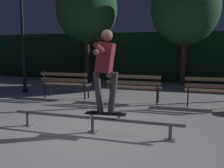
# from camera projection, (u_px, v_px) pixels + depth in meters

# --- Properties ---
(ground_plane) EXTENTS (90.00, 90.00, 0.00)m
(ground_plane) POSITION_uv_depth(u_px,v_px,m) (90.00, 135.00, 4.93)
(ground_plane) COLOR #ADAAA8
(hedge_backdrop) EXTENTS (24.00, 1.20, 2.38)m
(hedge_backdrop) POSITION_uv_depth(u_px,v_px,m) (157.00, 57.00, 13.02)
(hedge_backdrop) COLOR black
(hedge_backdrop) RESTS_ON ground
(grind_rail) EXTENTS (3.46, 0.18, 0.32)m
(grind_rail) POSITION_uv_depth(u_px,v_px,m) (93.00, 120.00, 5.04)
(grind_rail) COLOR slate
(grind_rail) RESTS_ON ground
(skateboard) EXTENTS (0.80, 0.28, 0.09)m
(skateboard) POSITION_uv_depth(u_px,v_px,m) (106.00, 114.00, 4.94)
(skateboard) COLOR black
(skateboard) RESTS_ON grind_rail
(skateboarder) EXTENTS (0.63, 1.40, 1.56)m
(skateboarder) POSITION_uv_depth(u_px,v_px,m) (106.00, 64.00, 4.81)
(skateboarder) COLOR black
(skateboarder) RESTS_ON skateboard
(park_bench_leftmost) EXTENTS (1.61, 0.45, 0.88)m
(park_bench_leftmost) POSITION_uv_depth(u_px,v_px,m) (65.00, 82.00, 8.43)
(park_bench_leftmost) COLOR black
(park_bench_leftmost) RESTS_ON ground
(park_bench_left_center) EXTENTS (1.61, 0.45, 0.88)m
(park_bench_left_center) POSITION_uv_depth(u_px,v_px,m) (134.00, 85.00, 7.74)
(park_bench_left_center) COLOR black
(park_bench_left_center) RESTS_ON ground
(park_bench_right_center) EXTENTS (1.61, 0.45, 0.88)m
(park_bench_right_center) POSITION_uv_depth(u_px,v_px,m) (215.00, 89.00, 7.06)
(park_bench_right_center) COLOR black
(park_bench_right_center) RESTS_ON ground
(tree_far_left) EXTENTS (2.82, 2.82, 4.97)m
(tree_far_left) POSITION_uv_depth(u_px,v_px,m) (87.00, 9.00, 12.04)
(tree_far_left) COLOR #3D2D23
(tree_far_left) RESTS_ON ground
(tree_behind_benches) EXTENTS (2.91, 2.91, 4.92)m
(tree_behind_benches) POSITION_uv_depth(u_px,v_px,m) (185.00, 8.00, 11.10)
(tree_behind_benches) COLOR #3D2D23
(tree_behind_benches) RESTS_ON ground
(lamp_post_left) EXTENTS (0.32, 0.32, 3.90)m
(lamp_post_left) POSITION_uv_depth(u_px,v_px,m) (22.00, 24.00, 9.36)
(lamp_post_left) COLOR black
(lamp_post_left) RESTS_ON ground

